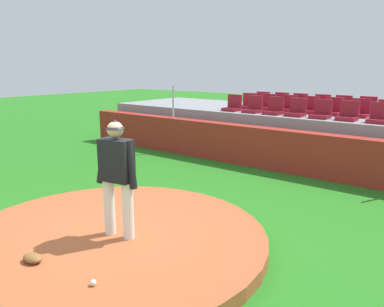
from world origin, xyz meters
TOP-DOWN VIEW (x-y plane):
  - ground_plane at (0.00, 0.00)m, footprint 60.00×60.00m
  - pitchers_mound at (0.00, 0.00)m, footprint 4.74×4.74m
  - pitcher at (0.15, 0.03)m, footprint 0.74×0.34m
  - baseball at (0.95, -1.07)m, footprint 0.07×0.07m
  - fielding_glove at (-0.12, -1.21)m, footprint 0.32×0.23m
  - brick_barrier at (0.00, 5.67)m, footprint 14.24×0.40m
  - fence_post_left at (-3.67, 5.67)m, footprint 0.06×0.06m
  - bleacher_platform at (0.00, 7.94)m, footprint 13.85×3.52m
  - stadium_chair_0 at (-2.11, 6.72)m, footprint 0.48×0.44m
  - stadium_chair_1 at (-1.38, 6.71)m, footprint 0.48×0.44m
  - stadium_chair_2 at (-0.70, 6.71)m, footprint 0.48×0.44m
  - stadium_chair_3 at (-0.03, 6.72)m, footprint 0.48×0.44m
  - stadium_chair_4 at (0.68, 6.71)m, footprint 0.48×0.44m
  - stadium_chair_5 at (1.38, 6.71)m, footprint 0.48×0.44m
  - stadium_chair_6 at (2.12, 6.71)m, footprint 0.48×0.44m
  - stadium_chair_7 at (-2.09, 7.61)m, footprint 0.48×0.44m
  - stadium_chair_8 at (-1.41, 7.63)m, footprint 0.48×0.44m
  - stadium_chair_9 at (-0.69, 7.63)m, footprint 0.48×0.44m
  - stadium_chair_10 at (0.00, 7.59)m, footprint 0.48×0.44m
  - stadium_chair_11 at (0.70, 7.60)m, footprint 0.48×0.44m
  - stadium_chair_12 at (1.42, 7.60)m, footprint 0.48×0.44m
  - stadium_chair_14 at (-2.08, 8.50)m, footprint 0.48×0.44m
  - stadium_chair_15 at (-1.38, 8.53)m, footprint 0.48×0.44m
  - stadium_chair_16 at (-0.71, 8.49)m, footprint 0.48×0.44m
  - stadium_chair_17 at (0.03, 8.49)m, footprint 0.48×0.44m
  - stadium_chair_18 at (0.67, 8.51)m, footprint 0.48×0.44m
  - stadium_chair_19 at (1.37, 8.50)m, footprint 0.48×0.44m

SIDE VIEW (x-z plane):
  - ground_plane at x=0.00m, z-range 0.00..0.00m
  - pitchers_mound at x=0.00m, z-range 0.00..0.20m
  - baseball at x=0.95m, z-range 0.20..0.28m
  - fielding_glove at x=-0.12m, z-range 0.20..0.31m
  - brick_barrier at x=0.00m, z-range 0.00..1.09m
  - bleacher_platform at x=0.00m, z-range 0.00..1.34m
  - pitcher at x=0.15m, z-range 0.35..2.11m
  - stadium_chair_0 at x=-2.11m, z-range 1.24..1.74m
  - stadium_chair_1 at x=-1.38m, z-range 1.24..1.74m
  - stadium_chair_2 at x=-0.70m, z-range 1.24..1.74m
  - stadium_chair_3 at x=-0.03m, z-range 1.24..1.74m
  - stadium_chair_4 at x=0.68m, z-range 1.24..1.74m
  - stadium_chair_5 at x=1.38m, z-range 1.24..1.74m
  - stadium_chair_6 at x=2.12m, z-range 1.24..1.74m
  - stadium_chair_7 at x=-2.09m, z-range 1.24..1.74m
  - stadium_chair_8 at x=-1.41m, z-range 1.24..1.74m
  - stadium_chair_9 at x=-0.69m, z-range 1.24..1.74m
  - stadium_chair_10 at x=0.00m, z-range 1.24..1.74m
  - stadium_chair_11 at x=0.70m, z-range 1.24..1.74m
  - stadium_chair_12 at x=1.42m, z-range 1.24..1.74m
  - stadium_chair_14 at x=-2.08m, z-range 1.24..1.74m
  - stadium_chair_15 at x=-1.38m, z-range 1.24..1.74m
  - stadium_chair_16 at x=-0.71m, z-range 1.24..1.74m
  - stadium_chair_17 at x=0.03m, z-range 1.24..1.74m
  - stadium_chair_18 at x=0.67m, z-range 1.24..1.74m
  - stadium_chair_19 at x=1.37m, z-range 1.24..1.74m
  - fence_post_left at x=-3.67m, z-range 1.09..2.10m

